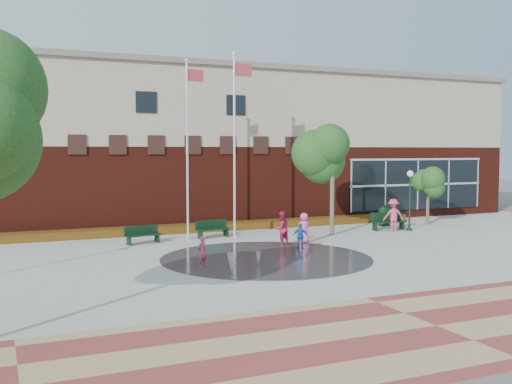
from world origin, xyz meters
name	(u,v)px	position (x,y,z in m)	size (l,w,h in m)	color
ground	(302,273)	(0.00, 0.00, 0.00)	(120.00, 120.00, 0.00)	#666056
plaza_concrete	(256,255)	(0.00, 4.00, 0.00)	(46.00, 18.00, 0.01)	#A8A8A0
paver_band	(436,326)	(0.00, -7.00, 0.00)	(46.00, 6.00, 0.01)	brown
splash_pad	(266,259)	(0.00, 3.00, 0.00)	(8.40, 8.40, 0.01)	#383A3D
library_building	(168,145)	(0.00, 17.48, 4.64)	(44.40, 10.40, 9.20)	#4D160E
flower_bed	(198,232)	(0.00, 11.60, 0.00)	(26.00, 1.20, 0.40)	maroon
flagpole_left	(188,140)	(-1.27, 9.19, 4.81)	(0.99, 0.32, 8.64)	white
flagpole_right	(235,135)	(1.00, 8.80, 5.06)	(1.10, 0.30, 9.06)	white
lamp_right	(410,193)	(10.44, 7.39, 2.01)	(0.34, 0.34, 3.24)	black
bench_left	(143,238)	(-3.64, 8.62, 0.27)	(1.75, 0.84, 0.85)	black
bench_mid	(213,232)	(-0.04, 9.16, 0.28)	(1.81, 0.78, 0.88)	black
bench_right	(388,225)	(9.54, 8.03, 0.31)	(1.98, 0.82, 0.96)	black
trash_can	(384,216)	(10.44, 9.67, 0.59)	(0.71, 0.71, 1.17)	black
tree_mid	(333,157)	(5.79, 7.61, 3.99)	(3.25, 3.25, 5.48)	#493E2E
tree_small_right	(428,182)	(13.13, 9.17, 2.46)	(1.97, 1.97, 3.37)	#493E2E
water_jet_a	(232,274)	(-2.31, 0.83, 0.00)	(0.36, 0.36, 0.70)	white
water_jet_b	(258,266)	(-0.86, 1.82, 0.00)	(0.22, 0.22, 0.49)	white
child_splash	(202,252)	(-2.90, 2.34, 0.57)	(0.42, 0.27, 1.15)	#D14362
adult_red	(281,229)	(1.96, 5.61, 0.78)	(0.76, 0.59, 1.57)	#AD1E3D
adult_pink	(304,228)	(3.24, 5.86, 0.71)	(0.70, 0.45, 1.42)	#E95494
child_blue	(301,236)	(2.31, 4.44, 0.58)	(0.67, 0.28, 1.15)	#1655AF
person_bench	(393,215)	(9.50, 7.54, 0.87)	(1.12, 0.65, 1.74)	#CA3F64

